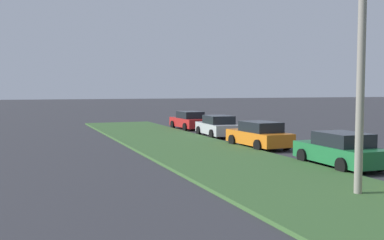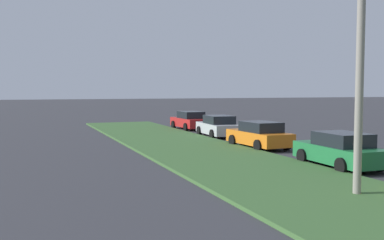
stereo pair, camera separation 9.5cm
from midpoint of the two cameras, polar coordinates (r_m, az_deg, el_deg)
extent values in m
cube|color=#3D6633|center=(15.24, 13.54, -8.25)|extent=(60.00, 6.00, 0.12)
cube|color=#1E6B38|center=(19.71, 18.13, -4.08)|extent=(4.36, 1.94, 0.70)
cube|color=black|center=(19.48, 18.52, -2.33)|extent=(2.25, 1.67, 0.55)
cylinder|color=black|center=(20.33, 13.78, -4.47)|extent=(0.65, 0.24, 0.64)
cylinder|color=black|center=(21.35, 17.85, -4.15)|extent=(0.65, 0.24, 0.64)
cylinder|color=black|center=(18.15, 18.42, -5.56)|extent=(0.65, 0.24, 0.64)
cylinder|color=black|center=(19.28, 22.69, -5.11)|extent=(0.65, 0.24, 0.64)
cube|color=orange|center=(25.14, 8.38, -2.23)|extent=(4.40, 2.05, 0.70)
cube|color=black|center=(24.92, 8.64, -0.85)|extent=(2.29, 1.73, 0.55)
cylinder|color=black|center=(25.86, 5.08, -2.59)|extent=(0.65, 0.26, 0.64)
cylinder|color=black|center=(26.78, 8.44, -2.40)|extent=(0.65, 0.26, 0.64)
cylinder|color=black|center=(23.56, 8.30, -3.26)|extent=(0.65, 0.26, 0.64)
cylinder|color=black|center=(24.57, 11.85, -3.00)|extent=(0.65, 0.26, 0.64)
cube|color=#B2B5BA|center=(30.77, 3.17, -1.08)|extent=(4.40, 2.04, 0.70)
cube|color=black|center=(30.53, 3.31, 0.06)|extent=(2.29, 1.72, 0.55)
cylinder|color=black|center=(31.76, 0.79, -1.37)|extent=(0.65, 0.26, 0.64)
cylinder|color=black|center=(32.37, 3.81, -1.28)|extent=(0.65, 0.26, 0.64)
cylinder|color=black|center=(29.22, 2.46, -1.83)|extent=(0.65, 0.26, 0.64)
cylinder|color=black|center=(29.88, 5.71, -1.72)|extent=(0.65, 0.26, 0.64)
cube|color=red|center=(36.39, -0.45, -0.30)|extent=(4.37, 1.99, 0.70)
cube|color=black|center=(36.16, -0.33, 0.67)|extent=(2.27, 1.70, 0.55)
cylinder|color=black|center=(37.32, -2.53, -0.58)|extent=(0.65, 0.25, 0.64)
cylinder|color=black|center=(38.00, 0.01, -0.50)|extent=(0.65, 0.25, 0.64)
cylinder|color=black|center=(34.82, -0.94, -0.90)|extent=(0.65, 0.25, 0.64)
cylinder|color=black|center=(35.54, 1.74, -0.81)|extent=(0.65, 0.25, 0.64)
cylinder|color=gray|center=(14.21, 20.53, 5.71)|extent=(0.24, 0.24, 7.50)
camera|label=1|loc=(0.05, -90.12, -0.01)|focal=41.87mm
camera|label=2|loc=(0.05, 89.88, 0.01)|focal=41.87mm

